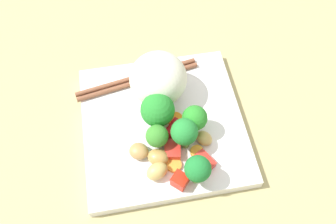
{
  "coord_description": "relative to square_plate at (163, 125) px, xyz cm",
  "views": [
    {
      "loc": [
        29.01,
        -2.95,
        52.75
      ],
      "look_at": [
        -0.48,
        0.9,
        3.96
      ],
      "focal_mm": 38.81,
      "sensor_mm": 36.0,
      "label": 1
    }
  ],
  "objects": [
    {
      "name": "broccoli_floret_2",
      "position": [
        0.27,
        -0.77,
        4.65
      ],
      "size": [
        5.31,
        5.31,
        6.49
      ],
      "color": "#59963B",
      "rests_on": "square_plate"
    },
    {
      "name": "carrot_slice_2",
      "position": [
        7.81,
        0.72,
        1.25
      ],
      "size": [
        3.15,
        3.15,
        0.53
      ],
      "primitive_type": "cylinder",
      "rotation": [
        0.0,
        0.0,
        3.67
      ],
      "color": "orange",
      "rests_on": "square_plate"
    },
    {
      "name": "carrot_slice_1",
      "position": [
        0.12,
        1.99,
        1.25
      ],
      "size": [
        3.62,
        3.62,
        0.53
      ],
      "primitive_type": "cylinder",
      "rotation": [
        0.0,
        0.0,
        2.24
      ],
      "color": "orange",
      "rests_on": "square_plate"
    },
    {
      "name": "chicken_piece_2",
      "position": [
        6.58,
        -1.52,
        2.01
      ],
      "size": [
        3.59,
        3.91,
        2.06
      ],
      "primitive_type": "ellipsoid",
      "rotation": [
        0.0,
        0.0,
        4.35
      ],
      "color": "#B68747",
      "rests_on": "square_plate"
    },
    {
      "name": "broccoli_floret_3",
      "position": [
        4.04,
        -1.32,
        3.8
      ],
      "size": [
        3.46,
        3.46,
        4.74
      ],
      "color": "#7FB158",
      "rests_on": "square_plate"
    },
    {
      "name": "chicken_piece_3",
      "position": [
        8.87,
        -1.92,
        2.24
      ],
      "size": [
        3.58,
        4.01,
        2.52
      ],
      "primitive_type": "ellipsoid",
      "rotation": [
        0.0,
        0.0,
        1.99
      ],
      "color": "tan",
      "rests_on": "square_plate"
    },
    {
      "name": "pepper_chunk_0",
      "position": [
        10.62,
        1.18,
        2.04
      ],
      "size": [
        2.95,
        2.97,
        2.12
      ],
      "primitive_type": "cube",
      "rotation": [
        0.0,
        0.0,
        4.02
      ],
      "color": "red",
      "rests_on": "square_plate"
    },
    {
      "name": "chicken_piece_0",
      "position": [
        5.19,
        -4.29,
        1.96
      ],
      "size": [
        3.69,
        3.82,
        1.95
      ],
      "primitive_type": "ellipsoid",
      "rotation": [
        0.0,
        0.0,
        1.13
      ],
      "color": "tan",
      "rests_on": "square_plate"
    },
    {
      "name": "chicken_piece_1",
      "position": [
        4.28,
        5.91,
        1.84
      ],
      "size": [
        3.5,
        3.35,
        1.72
      ],
      "primitive_type": "ellipsoid",
      "rotation": [
        0.0,
        0.0,
        0.6
      ],
      "color": "tan",
      "rests_on": "square_plate"
    },
    {
      "name": "pepper_chunk_3",
      "position": [
        2.62,
        2.06,
        1.99
      ],
      "size": [
        4.26,
        4.27,
        2.01
      ],
      "primitive_type": "cube",
      "rotation": [
        0.0,
        0.0,
        4.03
      ],
      "color": "red",
      "rests_on": "square_plate"
    },
    {
      "name": "broccoli_floret_4",
      "position": [
        2.14,
        4.61,
        4.61
      ],
      "size": [
        3.9,
        3.9,
        5.73
      ],
      "color": "#599638",
      "rests_on": "square_plate"
    },
    {
      "name": "square_plate",
      "position": [
        0.0,
        0.0,
        0.0
      ],
      "size": [
        26.8,
        26.8,
        1.96
      ],
      "primitive_type": "cube",
      "rotation": [
        0.0,
        0.0,
        0.05
      ],
      "color": "white",
      "rests_on": "ground_plane"
    },
    {
      "name": "pepper_chunk_2",
      "position": [
        5.56,
        0.8,
        1.74
      ],
      "size": [
        3.33,
        2.85,
        1.52
      ],
      "primitive_type": "cube",
      "rotation": [
        0.0,
        0.0,
        3.0
      ],
      "color": "red",
      "rests_on": "square_plate"
    },
    {
      "name": "rice_mound",
      "position": [
        -5.64,
        -0.33,
        5.05
      ],
      "size": [
        12.38,
        12.27,
        8.13
      ],
      "primitive_type": "ellipsoid",
      "rotation": [
        0.0,
        0.0,
        2.73
      ],
      "color": "white",
      "rests_on": "square_plate"
    },
    {
      "name": "broccoli_floret_1",
      "position": [
        10.28,
        3.67,
        4.61
      ],
      "size": [
        3.84,
        3.84,
        5.72
      ],
      "color": "#83B25C",
      "rests_on": "square_plate"
    },
    {
      "name": "chopstick_pair",
      "position": [
        -8.63,
        -3.32,
        1.4
      ],
      "size": [
        6.65,
        21.4,
        0.84
      ],
      "rotation": [
        0.0,
        0.0,
        4.94
      ],
      "color": "brown",
      "rests_on": "square_plate"
    },
    {
      "name": "ground_plane",
      "position": [
        0.0,
        0.0,
        -1.98
      ],
      "size": [
        110.0,
        110.0,
        2.0
      ],
      "primitive_type": "cube",
      "color": "tan"
    },
    {
      "name": "broccoli_floret_0",
      "position": [
        4.45,
        2.68,
        4.86
      ],
      "size": [
        4.09,
        4.09,
        6.15
      ],
      "color": "#538F3E",
      "rests_on": "square_plate"
    },
    {
      "name": "carrot_slice_0",
      "position": [
        6.17,
        4.49,
        1.34
      ],
      "size": [
        2.45,
        2.45,
        0.71
      ],
      "primitive_type": "cylinder",
      "rotation": [
        0.0,
        0.0,
        3.36
      ],
      "color": "gold",
      "rests_on": "square_plate"
    },
    {
      "name": "pepper_chunk_1",
      "position": [
        8.17,
        4.97,
        1.65
      ],
      "size": [
        4.13,
        4.02,
        1.34
      ],
      "primitive_type": "cube",
      "rotation": [
        0.0,
        0.0,
        0.57
      ],
      "color": "red",
      "rests_on": "square_plate"
    }
  ]
}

